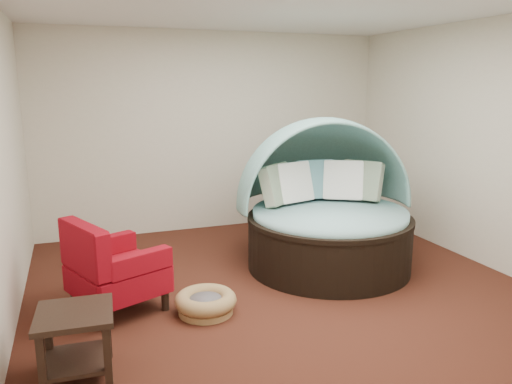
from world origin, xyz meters
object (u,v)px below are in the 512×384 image
object	(u,v)px
pet_basket	(206,302)
red_armchair	(112,269)
canopy_daybed	(326,198)
side_table	(76,335)

from	to	relation	value
pet_basket	red_armchair	xyz separation A→B (m)	(-0.79, 0.33, 0.31)
canopy_daybed	side_table	distance (m)	3.16
canopy_daybed	side_table	size ratio (longest dim) A/B	3.87
red_armchair	side_table	world-z (taller)	red_armchair
pet_basket	canopy_daybed	bearing A→B (deg)	25.42
canopy_daybed	red_armchair	bearing A→B (deg)	-162.33
pet_basket	side_table	xyz separation A→B (m)	(-1.12, -0.67, 0.22)
red_armchair	pet_basket	bearing A→B (deg)	-45.88
canopy_daybed	pet_basket	size ratio (longest dim) A/B	3.22
pet_basket	side_table	distance (m)	1.33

